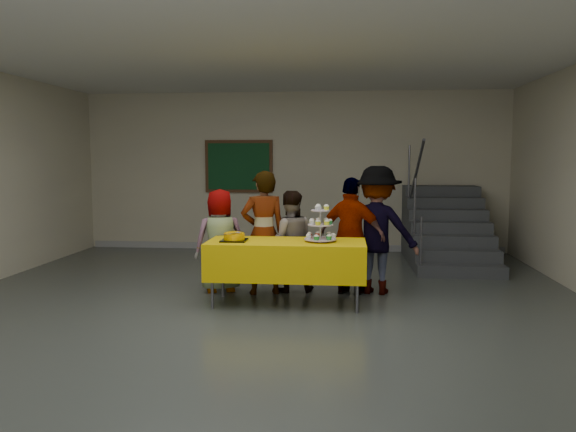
% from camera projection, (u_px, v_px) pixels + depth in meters
% --- Properties ---
extents(room_shell, '(10.00, 10.04, 3.02)m').
position_uv_depth(room_shell, '(249.00, 121.00, 5.65)').
color(room_shell, '#4C514C').
rests_on(room_shell, ground).
extents(bake_table, '(1.88, 0.78, 0.77)m').
position_uv_depth(bake_table, '(286.00, 259.00, 6.71)').
color(bake_table, '#595960').
rests_on(bake_table, ground).
extents(cupcake_stand, '(0.38, 0.38, 0.44)m').
position_uv_depth(cupcake_stand, '(320.00, 227.00, 6.63)').
color(cupcake_stand, silver).
rests_on(cupcake_stand, bake_table).
extents(bear_cake, '(0.32, 0.36, 0.12)m').
position_uv_depth(bear_cake, '(234.00, 236.00, 6.68)').
color(bear_cake, black).
rests_on(bear_cake, bake_table).
extents(schoolchild_a, '(0.77, 0.63, 1.36)m').
position_uv_depth(schoolchild_a, '(220.00, 240.00, 7.37)').
color(schoolchild_a, slate).
rests_on(schoolchild_a, ground).
extents(schoolchild_b, '(0.67, 0.54, 1.60)m').
position_uv_depth(schoolchild_b, '(263.00, 233.00, 7.22)').
color(schoolchild_b, slate).
rests_on(schoolchild_b, ground).
extents(schoolchild_c, '(0.72, 0.60, 1.33)m').
position_uv_depth(schoolchild_c, '(290.00, 241.00, 7.37)').
color(schoolchild_c, slate).
rests_on(schoolchild_c, ground).
extents(schoolchild_d, '(0.96, 0.67, 1.51)m').
position_uv_depth(schoolchild_d, '(352.00, 236.00, 7.20)').
color(schoolchild_d, slate).
rests_on(schoolchild_d, ground).
extents(schoolchild_e, '(1.18, 0.85, 1.66)m').
position_uv_depth(schoolchild_e, '(377.00, 230.00, 7.26)').
color(schoolchild_e, slate).
rests_on(schoolchild_e, ground).
extents(staircase, '(1.30, 2.40, 2.04)m').
position_uv_depth(staircase, '(445.00, 232.00, 9.62)').
color(staircase, '#424447').
rests_on(staircase, ground).
extents(noticeboard, '(1.30, 0.05, 1.00)m').
position_uv_depth(noticeboard, '(239.00, 166.00, 10.70)').
color(noticeboard, '#472B16').
rests_on(noticeboard, ground).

